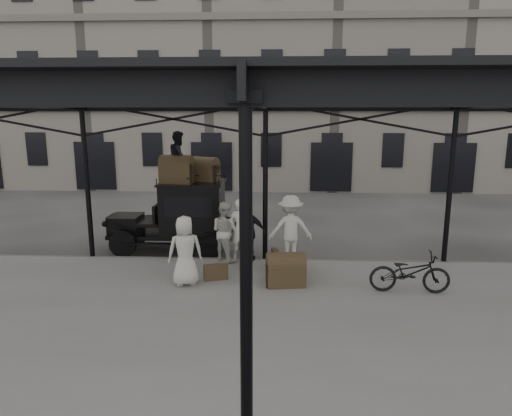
{
  "coord_description": "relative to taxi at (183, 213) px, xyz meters",
  "views": [
    {
      "loc": [
        0.32,
        -10.41,
        4.2
      ],
      "look_at": [
        -0.24,
        1.6,
        1.7
      ],
      "focal_mm": 32.0,
      "sensor_mm": 36.0,
      "label": 1
    }
  ],
  "objects": [
    {
      "name": "suitcase_upright",
      "position": [
        2.86,
        -1.79,
        -0.83
      ],
      "size": [
        0.27,
        0.62,
        0.45
      ],
      "primitive_type": "cube",
      "rotation": [
        0.0,
        0.0,
        0.2
      ],
      "color": "#4B3923",
      "rests_on": "platform"
    },
    {
      "name": "steamer_trunk_roof_near",
      "position": [
        -0.08,
        -0.25,
        1.32
      ],
      "size": [
        1.0,
        0.68,
        0.69
      ],
      "primitive_type": null,
      "rotation": [
        0.0,
        0.0,
        -0.11
      ],
      "color": "#4B3923",
      "rests_on": "taxi"
    },
    {
      "name": "steamer_trunk_roof_far",
      "position": [
        0.67,
        0.2,
        1.28
      ],
      "size": [
        0.96,
        0.78,
        0.61
      ],
      "primitive_type": null,
      "rotation": [
        0.0,
        0.0,
        -0.38
      ],
      "color": "#4B3923",
      "rests_on": "taxi"
    },
    {
      "name": "ground",
      "position": [
        2.55,
        -3.1,
        -1.2
      ],
      "size": [
        120.0,
        120.0,
        0.0
      ],
      "primitive_type": "plane",
      "color": "#383533",
      "rests_on": "ground"
    },
    {
      "name": "canopy",
      "position": [
        2.55,
        -4.82,
        3.39
      ],
      "size": [
        22.5,
        9.0,
        4.74
      ],
      "color": "black",
      "rests_on": "ground"
    },
    {
      "name": "suitcase_flat",
      "position": [
        1.38,
        -2.84,
        -0.85
      ],
      "size": [
        0.62,
        0.34,
        0.4
      ],
      "primitive_type": "cube",
      "rotation": [
        0.0,
        0.0,
        0.34
      ],
      "color": "#4B3923",
      "rests_on": "platform"
    },
    {
      "name": "bicycle",
      "position": [
        5.94,
        -3.43,
        -0.58
      ],
      "size": [
        1.84,
        0.73,
        0.95
      ],
      "primitive_type": "imported",
      "rotation": [
        0.0,
        0.0,
        1.52
      ],
      "color": "black",
      "rests_on": "platform"
    },
    {
      "name": "building_frontage",
      "position": [
        2.55,
        14.9,
        5.8
      ],
      "size": [
        64.0,
        8.0,
        14.0
      ],
      "primitive_type": "cube",
      "color": "slate",
      "rests_on": "ground"
    },
    {
      "name": "porter_left",
      "position": [
        1.87,
        -1.3,
        -0.17
      ],
      "size": [
        0.66,
        0.45,
        1.78
      ],
      "primitive_type": "imported",
      "rotation": [
        0.0,
        0.0,
        3.17
      ],
      "color": "silver",
      "rests_on": "platform"
    },
    {
      "name": "porter_centre",
      "position": [
        0.7,
        -3.17,
        -0.21
      ],
      "size": [
        0.94,
        0.75,
        1.69
      ],
      "primitive_type": "imported",
      "rotation": [
        0.0,
        0.0,
        3.43
      ],
      "color": "beige",
      "rests_on": "platform"
    },
    {
      "name": "steamer_trunk_platform",
      "position": [
        3.1,
        -3.1,
        -0.72
      ],
      "size": [
        0.98,
        0.68,
        0.67
      ],
      "primitive_type": null,
      "rotation": [
        0.0,
        0.0,
        0.14
      ],
      "color": "#4B3923",
      "rests_on": "platform"
    },
    {
      "name": "porter_right",
      "position": [
        3.26,
        -1.3,
        -0.12
      ],
      "size": [
        1.26,
        0.8,
        1.87
      ],
      "primitive_type": "imported",
      "rotation": [
        0.0,
        0.0,
        3.23
      ],
      "color": "beige",
      "rests_on": "platform"
    },
    {
      "name": "wicker_hamper",
      "position": [
        3.17,
        -2.46,
        -0.8
      ],
      "size": [
        0.66,
        0.53,
        0.5
      ],
      "primitive_type": "cube",
      "rotation": [
        0.0,
        0.0,
        0.15
      ],
      "color": "olive",
      "rests_on": "platform"
    },
    {
      "name": "porter_midleft",
      "position": [
        1.45,
        -1.3,
        -0.22
      ],
      "size": [
        1.03,
        1.0,
        1.68
      ],
      "primitive_type": "imported",
      "rotation": [
        0.0,
        0.0,
        2.5
      ],
      "color": "beige",
      "rests_on": "platform"
    },
    {
      "name": "platform",
      "position": [
        2.55,
        -5.1,
        -1.13
      ],
      "size": [
        28.0,
        8.0,
        0.15
      ],
      "primitive_type": "cube",
      "color": "slate",
      "rests_on": "ground"
    },
    {
      "name": "porter_roof",
      "position": [
        -0.03,
        -0.1,
        1.73
      ],
      "size": [
        0.64,
        0.79,
        1.51
      ],
      "primitive_type": "imported",
      "rotation": [
        0.0,
        0.0,
        1.67
      ],
      "color": "black",
      "rests_on": "taxi"
    },
    {
      "name": "porter_official",
      "position": [
        2.1,
        -1.3,
        -0.23
      ],
      "size": [
        1.01,
        0.53,
        1.65
      ],
      "primitive_type": "imported",
      "rotation": [
        0.0,
        0.0,
        3.01
      ],
      "color": "black",
      "rests_on": "platform"
    },
    {
      "name": "taxi",
      "position": [
        0.0,
        0.0,
        0.0
      ],
      "size": [
        3.65,
        1.55,
        2.18
      ],
      "color": "black",
      "rests_on": "ground"
    }
  ]
}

